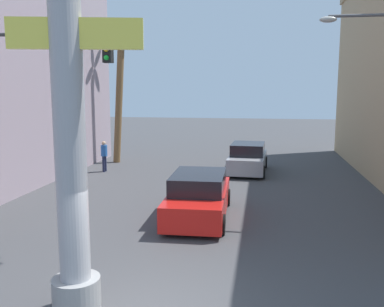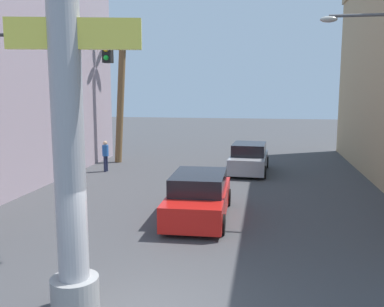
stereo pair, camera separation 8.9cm
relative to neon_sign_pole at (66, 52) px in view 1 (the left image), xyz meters
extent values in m
plane|color=#424244|center=(1.47, 9.91, -5.10)|extent=(94.03, 94.03, 0.00)
cylinder|color=#9E9EA3|center=(-0.01, 0.00, -0.72)|extent=(0.60, 0.60, 8.75)
cylinder|color=gray|center=(-0.01, 0.00, -4.75)|extent=(0.96, 0.96, 0.70)
cube|color=#F2E04C|center=(0.19, 0.00, 0.33)|extent=(2.43, 0.71, 0.56)
cylinder|color=#59595E|center=(6.83, 7.35, 1.66)|extent=(2.41, 0.10, 0.10)
ellipsoid|color=beige|center=(5.62, 7.35, 1.56)|extent=(0.56, 0.28, 0.20)
cylinder|color=#333333|center=(-2.43, 3.68, 0.83)|extent=(5.35, 0.10, 0.10)
cube|color=black|center=(-0.56, 3.68, 0.38)|extent=(0.24, 0.24, 0.70)
sphere|color=red|center=(-0.56, 3.55, 0.60)|extent=(0.14, 0.14, 0.14)
sphere|color=yellow|center=(-0.56, 3.55, 0.38)|extent=(0.14, 0.14, 0.14)
sphere|color=green|center=(-0.56, 3.55, 0.16)|extent=(0.14, 0.14, 0.14)
cylinder|color=black|center=(0.52, 8.31, -4.78)|extent=(0.24, 0.65, 0.64)
cylinder|color=black|center=(2.33, 8.37, -4.78)|extent=(0.24, 0.65, 0.64)
cylinder|color=black|center=(0.62, 4.98, -4.78)|extent=(0.24, 0.65, 0.64)
cylinder|color=black|center=(2.43, 5.03, -4.78)|extent=(0.24, 0.65, 0.64)
cube|color=red|center=(1.48, 6.67, -4.54)|extent=(2.05, 4.82, 0.80)
cube|color=black|center=(1.48, 6.67, -3.84)|extent=(1.83, 2.67, 0.60)
cylinder|color=black|center=(2.07, 16.63, -4.78)|extent=(0.25, 0.65, 0.64)
cylinder|color=black|center=(3.80, 16.55, -4.78)|extent=(0.25, 0.65, 0.64)
cylinder|color=black|center=(1.94, 13.67, -4.78)|extent=(0.25, 0.65, 0.64)
cylinder|color=black|center=(3.67, 13.60, -4.78)|extent=(0.25, 0.65, 0.64)
cube|color=#99999E|center=(2.87, 15.11, -4.54)|extent=(2.00, 4.30, 0.80)
cube|color=black|center=(2.87, 15.11, -3.84)|extent=(1.78, 2.39, 0.60)
cylinder|color=brown|center=(-4.89, 17.12, -1.20)|extent=(0.83, 0.68, 7.80)
ellipsoid|color=#21692D|center=(-4.43, 17.44, 2.58)|extent=(1.25, 0.58, 0.46)
ellipsoid|color=#236D2D|center=(-4.80, 17.89, 2.55)|extent=(0.78, 1.22, 0.57)
ellipsoid|color=#30782D|center=(-5.49, 17.72, 2.54)|extent=(1.11, 1.03, 0.60)
ellipsoid|color=#32712D|center=(-5.50, 16.94, 2.52)|extent=(1.11, 1.00, 0.65)
ellipsoid|color=#26722D|center=(-4.93, 16.73, 2.54)|extent=(0.54, 1.20, 0.60)
cylinder|color=#1E233F|center=(-4.74, 14.12, -4.67)|extent=(0.14, 0.14, 0.85)
cylinder|color=#1E233F|center=(-4.76, 13.92, -4.67)|extent=(0.14, 0.14, 0.85)
cylinder|color=#2659A5|center=(-4.75, 14.02, -3.95)|extent=(0.37, 0.37, 0.58)
sphere|color=tan|center=(-4.75, 14.02, -3.55)|extent=(0.22, 0.22, 0.22)
camera|label=1|loc=(3.59, -7.56, -0.66)|focal=40.00mm
camera|label=2|loc=(3.67, -7.55, -0.66)|focal=40.00mm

